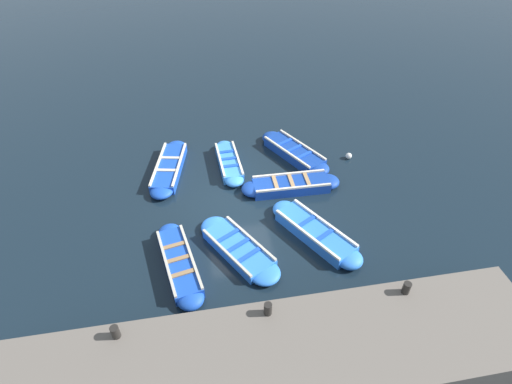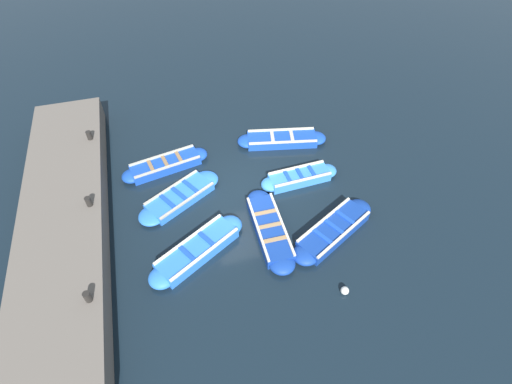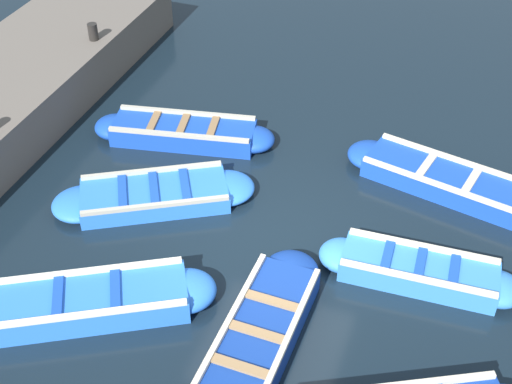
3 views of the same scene
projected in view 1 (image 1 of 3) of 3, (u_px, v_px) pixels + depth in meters
name	position (u px, v px, depth m)	size (l,w,h in m)	color
ground_plane	(239.00, 203.00, 14.31)	(120.00, 120.00, 0.00)	black
boat_drifting	(291.00, 185.00, 14.77)	(0.98, 3.71, 0.44)	navy
boat_far_corner	(238.00, 248.00, 12.44)	(3.46, 2.55, 0.37)	blue
boat_tucked	(169.00, 168.00, 15.62)	(3.84, 1.58, 0.41)	#1947B7
boat_outer_right	(179.00, 263.00, 11.95)	(3.57, 1.44, 0.43)	#1947B7
boat_end_of_row	(315.00, 233.00, 12.90)	(3.63, 2.57, 0.46)	blue
boat_alongside	(229.00, 162.00, 15.88)	(3.10, 0.90, 0.42)	#3884E0
boat_bow_out	(294.00, 152.00, 16.40)	(3.68, 2.50, 0.45)	navy
quay_wall	(275.00, 361.00, 9.32)	(2.66, 12.95, 0.97)	#605951
bollard_north	(115.00, 332.00, 9.17)	(0.20, 0.20, 0.35)	black
bollard_mid_north	(268.00, 309.00, 9.64)	(0.20, 0.20, 0.35)	black
bollard_mid_south	(406.00, 288.00, 10.10)	(0.20, 0.20, 0.35)	black
buoy_orange_near	(349.00, 156.00, 16.32)	(0.26, 0.26, 0.26)	silver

